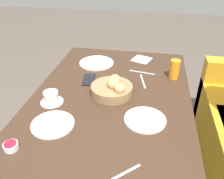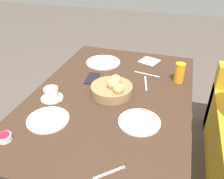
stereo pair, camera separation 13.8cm
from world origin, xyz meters
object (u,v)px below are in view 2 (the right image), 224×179
Objects in this scene: jam_bowl_berry at (4,137)px; cell_phone at (92,78)px; plate_far_center at (139,122)px; knife_silver at (146,83)px; spoon_coffee at (109,173)px; napkin at (149,61)px; juice_glass at (179,73)px; coffee_cup at (51,94)px; plate_near_left at (103,62)px; fork_silver at (147,74)px; bread_basket at (113,89)px; plate_near_right at (48,120)px.

cell_phone is at bearing 164.97° from jam_bowl_berry.
knife_silver is (-0.40, -0.04, -0.00)m from plate_far_center.
plate_far_center is 3.29× the size of jam_bowl_berry.
napkin reaches higher than spoon_coffee.
juice_glass is 1.01× the size of coffee_cup.
plate_near_left is 1.41× the size of fork_silver.
napkin is at bearing 145.67° from coffee_cup.
cell_phone is (0.38, -0.32, 0.00)m from napkin.
jam_bowl_berry is (0.30, -0.56, 0.01)m from plate_far_center.
coffee_cup reaches higher than jam_bowl_berry.
coffee_cup reaches higher than cell_phone.
bread_basket is 0.57m from spoon_coffee.
coffee_cup is at bearing -58.87° from juice_glass.
juice_glass is at bearing 134.67° from plate_near_right.
napkin is 1.04× the size of cell_phone.
juice_glass reaches higher than plate_far_center.
plate_near_left is 1.58× the size of cell_phone.
jam_bowl_berry is 1.14m from napkin.
plate_near_right is 0.85m from juice_glass.
bread_basket is 2.29× the size of spoon_coffee.
juice_glass is 0.80× the size of cell_phone.
plate_far_center is 1.20× the size of knife_silver.
plate_near_right is 1.98× the size of spoon_coffee.
coffee_cup reaches higher than plate_near_right.
plate_near_right is at bearing -36.12° from bread_basket.
juice_glass is 1.05m from jam_bowl_berry.
plate_near_right is at bearing -75.38° from plate_far_center.
coffee_cup is (0.15, -0.32, -0.01)m from bread_basket.
juice_glass is at bearing 137.24° from jam_bowl_berry.
napkin is (-1.06, -0.02, 0.00)m from spoon_coffee.
cell_phone is (-0.47, 0.06, -0.00)m from plate_near_right.
plate_near_left reaches higher than napkin.
knife_silver is (-0.33, 0.48, -0.03)m from coffee_cup.
napkin is (-0.21, -0.02, 0.00)m from fork_silver.
bread_basket is 1.92× the size of juice_glass.
coffee_cup is 1.97× the size of jam_bowl_berry.
spoon_coffee is at bearing 0.89° from napkin.
cell_phone reaches higher than fork_silver.
coffee_cup is at bearing -34.33° from napkin.
jam_bowl_berry is 0.40× the size of cell_phone.
coffee_cup reaches higher than napkin.
bread_basket is 1.16× the size of plate_far_center.
napkin is at bearing -174.67° from knife_silver.
jam_bowl_berry is 0.36× the size of fork_silver.
juice_glass reaches higher than spoon_coffee.
bread_basket reaches higher than knife_silver.
cell_phone is (0.25, 0.01, -0.00)m from plate_near_left.
bread_basket reaches higher than napkin.
knife_silver is 1.65× the size of spoon_coffee.
knife_silver is at bearing 97.64° from cell_phone.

